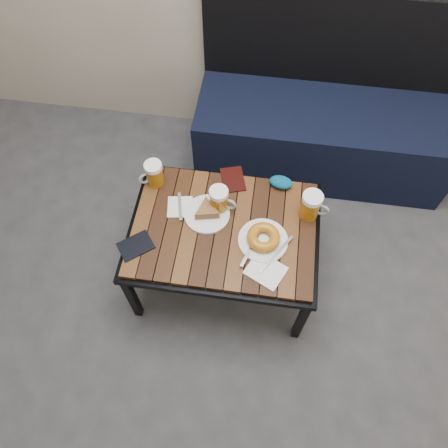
# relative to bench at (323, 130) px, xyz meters

# --- Properties ---
(room_shell) EXTENTS (4.00, 4.00, 4.00)m
(room_shell) POSITION_rel_bench_xyz_m (-0.26, -1.26, 1.48)
(room_shell) COLOR gray
(room_shell) RESTS_ON ground
(bench) EXTENTS (1.40, 0.50, 0.95)m
(bench) POSITION_rel_bench_xyz_m (0.00, 0.00, 0.00)
(bench) COLOR black
(bench) RESTS_ON ground
(cafe_table) EXTENTS (0.84, 0.62, 0.47)m
(cafe_table) POSITION_rel_bench_xyz_m (-0.45, -0.83, 0.16)
(cafe_table) COLOR black
(cafe_table) RESTS_ON ground
(beer_mug_left) EXTENTS (0.12, 0.10, 0.13)m
(beer_mug_left) POSITION_rel_bench_xyz_m (-0.80, -0.63, 0.26)
(beer_mug_left) COLOR #9C5A0C
(beer_mug_left) RESTS_ON cafe_table
(beer_mug_centre) EXTENTS (0.13, 0.09, 0.13)m
(beer_mug_centre) POSITION_rel_bench_xyz_m (-0.48, -0.73, 0.27)
(beer_mug_centre) COLOR #9C5A0C
(beer_mug_centre) RESTS_ON cafe_table
(beer_mug_right) EXTENTS (0.13, 0.10, 0.14)m
(beer_mug_right) POSITION_rel_bench_xyz_m (-0.09, -0.71, 0.27)
(beer_mug_right) COLOR #9C5A0C
(beer_mug_right) RESTS_ON cafe_table
(plate_pie) EXTENTS (0.20, 0.20, 0.06)m
(plate_pie) POSITION_rel_bench_xyz_m (-0.53, -0.77, 0.22)
(plate_pie) COLOR white
(plate_pie) RESTS_ON cafe_table
(plate_bagel) EXTENTS (0.23, 0.27, 0.06)m
(plate_bagel) POSITION_rel_bench_xyz_m (-0.27, -0.87, 0.22)
(plate_bagel) COLOR white
(plate_bagel) RESTS_ON cafe_table
(napkin_left) EXTENTS (0.13, 0.15, 0.01)m
(napkin_left) POSITION_rel_bench_xyz_m (-0.66, -0.75, 0.20)
(napkin_left) COLOR white
(napkin_left) RESTS_ON cafe_table
(napkin_right) EXTENTS (0.19, 0.18, 0.01)m
(napkin_right) POSITION_rel_bench_xyz_m (-0.25, -1.01, 0.20)
(napkin_right) COLOR white
(napkin_right) RESTS_ON cafe_table
(passport_navy) EXTENTS (0.17, 0.17, 0.01)m
(passport_navy) POSITION_rel_bench_xyz_m (-0.81, -0.97, 0.20)
(passport_navy) COLOR black
(passport_navy) RESTS_ON cafe_table
(passport_burgundy) EXTENTS (0.14, 0.17, 0.01)m
(passport_burgundy) POSITION_rel_bench_xyz_m (-0.44, -0.57, 0.20)
(passport_burgundy) COLOR black
(passport_burgundy) RESTS_ON cafe_table
(knit_pouch) EXTENTS (0.12, 0.09, 0.05)m
(knit_pouch) POSITION_rel_bench_xyz_m (-0.22, -0.57, 0.22)
(knit_pouch) COLOR navy
(knit_pouch) RESTS_ON cafe_table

